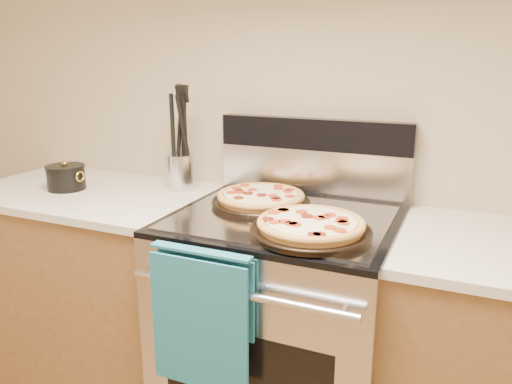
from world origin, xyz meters
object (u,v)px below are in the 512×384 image
at_px(range_body, 283,337).
at_px(utensil_crock, 181,172).
at_px(pepperoni_pizza_back, 261,199).
at_px(saucepan, 66,178).
at_px(pepperoni_pizza_front, 311,227).

relative_size(range_body, utensil_crock, 6.06).
distance_m(range_body, utensil_crock, 0.79).
bearing_deg(pepperoni_pizza_back, range_body, -30.39).
height_order(pepperoni_pizza_back, saucepan, saucepan).
xyz_separation_m(utensil_crock, saucepan, (-0.44, -0.20, -0.03)).
distance_m(range_body, saucepan, 1.10).
relative_size(pepperoni_pizza_back, pepperoni_pizza_front, 0.97).
bearing_deg(range_body, utensil_crock, 159.67).
height_order(pepperoni_pizza_back, utensil_crock, utensil_crock).
bearing_deg(pepperoni_pizza_back, utensil_crock, 162.81).
distance_m(range_body, pepperoni_pizza_front, 0.54).
distance_m(pepperoni_pizza_back, pepperoni_pizza_front, 0.34).
xyz_separation_m(pepperoni_pizza_front, utensil_crock, (-0.68, 0.35, 0.03)).
relative_size(range_body, pepperoni_pizza_back, 2.54).
height_order(range_body, pepperoni_pizza_back, pepperoni_pizza_back).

